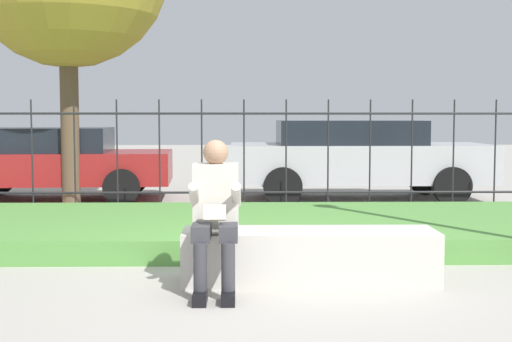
{
  "coord_description": "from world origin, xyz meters",
  "views": [
    {
      "loc": [
        -0.34,
        -6.17,
        1.46
      ],
      "look_at": [
        -0.15,
        3.34,
        0.73
      ],
      "focal_mm": 50.0,
      "sensor_mm": 36.0,
      "label": 1
    }
  ],
  "objects": [
    {
      "name": "stone_bench",
      "position": [
        0.25,
        0.0,
        0.21
      ],
      "size": [
        2.22,
        0.59,
        0.47
      ],
      "color": "beige",
      "rests_on": "ground_plane"
    },
    {
      "name": "person_seated_reader",
      "position": [
        -0.56,
        -0.33,
        0.69
      ],
      "size": [
        0.42,
        0.73,
        1.27
      ],
      "color": "black",
      "rests_on": "ground_plane"
    },
    {
      "name": "car_parked_center",
      "position": [
        1.67,
        6.25,
        0.75
      ],
      "size": [
        4.5,
        1.96,
        1.39
      ],
      "rotation": [
        0.0,
        0.0,
        0.01
      ],
      "color": "#B7B7BC",
      "rests_on": "ground_plane"
    },
    {
      "name": "car_parked_left",
      "position": [
        -3.64,
        6.28,
        0.68
      ],
      "size": [
        4.09,
        2.14,
        1.26
      ],
      "rotation": [
        0.0,
        0.0,
        0.06
      ],
      "color": "maroon",
      "rests_on": "ground_plane"
    },
    {
      "name": "ground_plane",
      "position": [
        0.0,
        0.0,
        0.0
      ],
      "size": [
        60.0,
        60.0,
        0.0
      ],
      "primitive_type": "plane",
      "color": "#A8A399"
    },
    {
      "name": "grass_berm",
      "position": [
        0.0,
        2.27,
        0.12
      ],
      "size": [
        10.66,
        3.14,
        0.25
      ],
      "color": "#569342",
      "rests_on": "ground_plane"
    },
    {
      "name": "iron_fence",
      "position": [
        -0.0,
        4.26,
        0.89
      ],
      "size": [
        8.66,
        0.03,
        1.71
      ],
      "color": "#232326",
      "rests_on": "ground_plane"
    }
  ]
}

